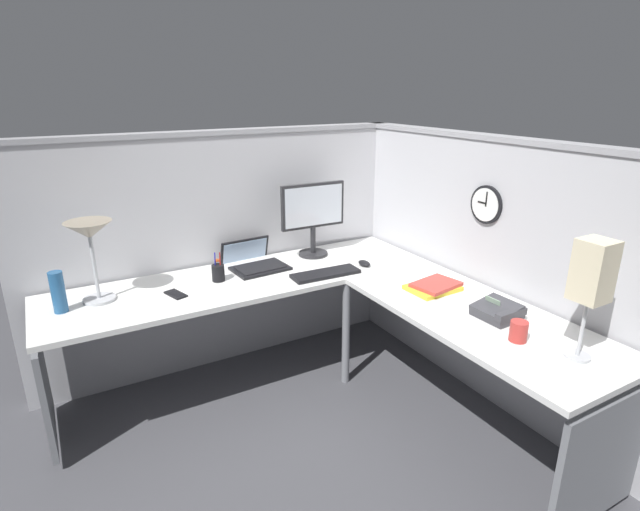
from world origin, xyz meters
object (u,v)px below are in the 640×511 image
laptop (253,262)px  wall_clock (487,205)px  desk_lamp_dome (90,237)px  pen_cup (218,273)px  thermos_flask (58,292)px  coffee_mug (519,331)px  keyboard (326,274)px  desk_lamp_paper (593,274)px  cell_phone (176,294)px  book_stack (434,286)px  office_phone (498,312)px  computer_mouse (364,263)px  monitor (313,214)px

laptop → wall_clock: (1.07, -0.92, 0.44)m
desk_lamp_dome → pen_cup: size_ratio=2.47×
thermos_flask → coffee_mug: 2.27m
keyboard → desk_lamp_paper: size_ratio=0.81×
laptop → cell_phone: size_ratio=2.81×
book_stack → office_phone: bearing=-86.7°
office_phone → cell_phone: bearing=140.5°
laptop → book_stack: bearing=-50.5°
desk_lamp_paper → coffee_mug: size_ratio=5.52×
computer_mouse → coffee_mug: 1.18m
monitor → desk_lamp_paper: 1.79m
monitor → computer_mouse: 0.49m
monitor → coffee_mug: bearing=-81.7°
laptop → desk_lamp_paper: 1.96m
cell_phone → keyboard: bearing=-26.9°
monitor → pen_cup: bearing=-169.3°
office_phone → coffee_mug: bearing=-116.1°
pen_cup → cell_phone: 0.30m
thermos_flask → office_phone: (1.90, -1.18, -0.07)m
wall_clock → desk_lamp_dome: bearing=157.8°
cell_phone → wall_clock: wall_clock is taller
computer_mouse → thermos_flask: thermos_flask is taller
office_phone → book_stack: size_ratio=0.69×
cell_phone → desk_lamp_paper: (1.33, -1.54, 0.38)m
office_phone → keyboard: bearing=115.3°
computer_mouse → keyboard: bearing=-175.5°
keyboard → thermos_flask: (-1.45, 0.23, 0.10)m
keyboard → monitor: bearing=74.3°
monitor → computer_mouse: size_ratio=4.81×
desk_lamp_paper → monitor: bearing=100.5°
laptop → coffee_mug: laptop is taller
desk_lamp_dome → thermos_flask: size_ratio=2.02×
cell_phone → desk_lamp_paper: size_ratio=0.27×
computer_mouse → desk_lamp_dome: 1.63m
desk_lamp_dome → cell_phone: desk_lamp_dome is taller
keyboard → office_phone: bearing=-62.4°
keyboard → desk_lamp_dome: (-1.26, 0.28, 0.35)m
laptop → thermos_flask: thermos_flask is taller
computer_mouse → pen_cup: bearing=166.6°
cell_phone → office_phone: office_phone is taller
keyboard → book_stack: (0.42, -0.51, 0.01)m
desk_lamp_paper → wall_clock: size_ratio=2.41×
book_stack → wall_clock: wall_clock is taller
desk_lamp_dome → office_phone: size_ratio=2.13×
laptop → keyboard: 0.50m
keyboard → pen_cup: size_ratio=2.39×
keyboard → office_phone: size_ratio=2.06×
cell_phone → thermos_flask: bearing=155.3°
computer_mouse → desk_lamp_dome: bearing=170.6°
office_phone → desk_lamp_dome: bearing=144.2°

